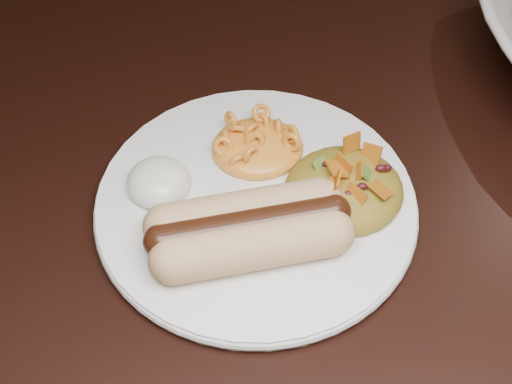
{
  "coord_description": "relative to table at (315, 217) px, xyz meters",
  "views": [
    {
      "loc": [
        -0.09,
        -0.46,
        1.25
      ],
      "look_at": [
        -0.06,
        -0.06,
        0.77
      ],
      "focal_mm": 55.0,
      "sensor_mm": 36.0,
      "label": 1
    }
  ],
  "objects": [
    {
      "name": "taco_salad",
      "position": [
        0.01,
        -0.06,
        0.12
      ],
      "size": [
        0.1,
        0.09,
        0.04
      ],
      "rotation": [
        0.0,
        0.0,
        0.4
      ],
      "color": "#C14E1C",
      "rests_on": "plate"
    },
    {
      "name": "plate",
      "position": [
        -0.06,
        -0.06,
        0.1
      ],
      "size": [
        0.34,
        0.34,
        0.01
      ],
      "primitive_type": "cylinder",
      "rotation": [
        0.0,
        0.0,
        0.41
      ],
      "color": "white",
      "rests_on": "table"
    },
    {
      "name": "fork",
      "position": [
        -0.1,
        -0.11,
        0.09
      ],
      "size": [
        0.07,
        0.13,
        0.0
      ],
      "primitive_type": "cube",
      "rotation": [
        0.0,
        0.0,
        0.39
      ],
      "color": "white",
      "rests_on": "table"
    },
    {
      "name": "mac_and_cheese",
      "position": [
        -0.06,
        -0.01,
        0.12
      ],
      "size": [
        0.08,
        0.07,
        0.03
      ],
      "primitive_type": "ellipsoid",
      "rotation": [
        0.0,
        0.0,
        -0.05
      ],
      "color": "#FA9644",
      "rests_on": "plate"
    },
    {
      "name": "hotdog",
      "position": [
        -0.07,
        -0.1,
        0.13
      ],
      "size": [
        0.13,
        0.08,
        0.04
      ],
      "rotation": [
        0.0,
        0.0,
        0.14
      ],
      "color": "#E7C97A",
      "rests_on": "plate"
    },
    {
      "name": "sour_cream",
      "position": [
        -0.14,
        -0.04,
        0.12
      ],
      "size": [
        0.07,
        0.07,
        0.03
      ],
      "primitive_type": "ellipsoid",
      "rotation": [
        0.0,
        0.0,
        -0.34
      ],
      "color": "silver",
      "rests_on": "plate"
    },
    {
      "name": "table",
      "position": [
        0.0,
        0.0,
        0.0
      ],
      "size": [
        1.6,
        0.9,
        0.75
      ],
      "color": "black",
      "rests_on": "floor"
    }
  ]
}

